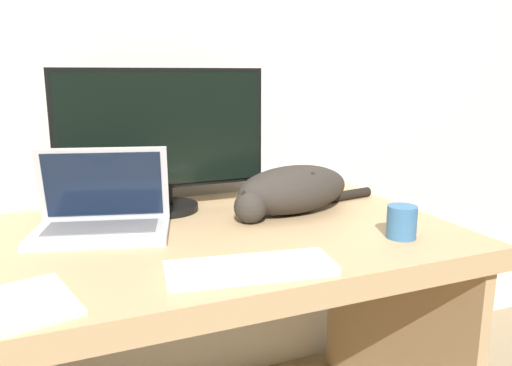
{
  "coord_description": "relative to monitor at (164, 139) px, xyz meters",
  "views": [
    {
      "loc": [
        -0.33,
        -0.81,
        1.15
      ],
      "look_at": [
        0.16,
        0.36,
        0.87
      ],
      "focal_mm": 35.0,
      "sensor_mm": 36.0,
      "label": 1
    }
  ],
  "objects": [
    {
      "name": "coffee_mug",
      "position": [
        0.5,
        -0.49,
        -0.18
      ],
      "size": [
        0.08,
        0.08,
        0.08
      ],
      "color": "teal",
      "rests_on": "desk"
    },
    {
      "name": "external_keyboard",
      "position": [
        0.05,
        -0.55,
        -0.21
      ],
      "size": [
        0.37,
        0.18,
        0.02
      ],
      "rotation": [
        0.0,
        0.0,
        -0.16
      ],
      "color": "white",
      "rests_on": "desk"
    },
    {
      "name": "paper_notepad",
      "position": [
        -0.38,
        -0.53,
        -0.22
      ],
      "size": [
        0.21,
        0.25,
        0.01
      ],
      "color": "#F4EFC6",
      "rests_on": "desk"
    },
    {
      "name": "cat",
      "position": [
        0.34,
        -0.17,
        -0.15
      ],
      "size": [
        0.54,
        0.24,
        0.14
      ],
      "rotation": [
        0.0,
        0.0,
        0.16
      ],
      "color": "#332D28",
      "rests_on": "desk"
    },
    {
      "name": "wall_back",
      "position": [
        0.01,
        0.21,
        0.34
      ],
      "size": [
        6.4,
        0.06,
        2.6
      ],
      "color": "silver",
      "rests_on": "ground_plane"
    },
    {
      "name": "laptop",
      "position": [
        -0.2,
        -0.16,
        -0.18
      ],
      "size": [
        0.39,
        0.29,
        0.22
      ],
      "rotation": [
        0.0,
        0.0,
        -0.27
      ],
      "color": "#B7B7BC",
      "rests_on": "desk"
    },
    {
      "name": "monitor",
      "position": [
        0.0,
        0.0,
        0.0
      ],
      "size": [
        0.63,
        0.19,
        0.43
      ],
      "color": "black",
      "rests_on": "desk"
    },
    {
      "name": "desk",
      "position": [
        0.01,
        -0.25,
        -0.38
      ],
      "size": [
        1.4,
        0.8,
        0.74
      ],
      "color": "tan",
      "rests_on": "ground_plane"
    }
  ]
}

